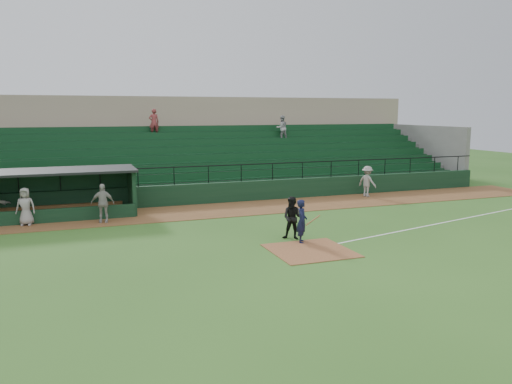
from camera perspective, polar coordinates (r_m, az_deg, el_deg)
name	(u,v)px	position (r m, az deg, el deg)	size (l,w,h in m)	color
ground	(299,245)	(20.63, 4.87, -5.90)	(90.00, 90.00, 0.00)	#2F5D1E
warning_track	(237,209)	(27.88, -2.15, -1.90)	(40.00, 4.00, 0.03)	brown
home_plate_dirt	(310,251)	(19.76, 6.11, -6.55)	(3.00, 3.00, 0.03)	brown
foul_line	(440,223)	(25.90, 19.95, -3.32)	(18.00, 0.09, 0.01)	white
stadium_structure	(199,155)	(35.64, -6.45, 4.16)	(38.00, 13.08, 6.40)	black
dugout	(45,191)	(27.88, -22.63, 0.15)	(8.90, 3.20, 2.42)	black
batter_at_plate	(302,221)	(20.72, 5.18, -3.30)	(1.13, 0.77, 1.79)	black
umpire	(293,218)	(21.27, 4.15, -2.94)	(0.88, 0.68, 1.80)	black
runner	(367,181)	(32.38, 12.39, 1.18)	(1.24, 0.71, 1.91)	gray
dugout_player_a	(103,203)	(25.40, -16.85, -1.19)	(1.09, 0.46, 1.87)	#A6A19B
dugout_player_b	(25,206)	(26.02, -24.47, -1.49)	(0.87, 0.56, 1.77)	gray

